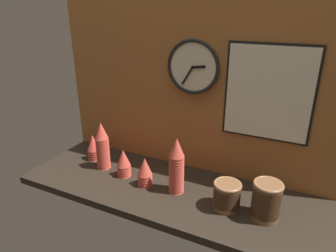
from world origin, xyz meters
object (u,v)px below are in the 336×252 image
bowl_stack_far_right (266,200)px  cup_stack_left (102,146)px  cup_stack_center_left (124,163)px  menu_board (268,94)px  cup_stack_far_left (93,147)px  bowl_stack_right (227,195)px  cup_stack_center_right (176,165)px  cup_stack_center (145,172)px  wall_clock (193,67)px

bowl_stack_far_right → cup_stack_left: bearing=176.8°
cup_stack_center_left → bowl_stack_far_right: (77.33, -2.73, 1.39)cm
bowl_stack_far_right → menu_board: 49.89cm
cup_stack_far_left → cup_stack_center_left: size_ratio=1.00×
bowl_stack_right → bowl_stack_far_right: 17.68cm
cup_stack_center_right → cup_stack_center: cup_stack_center_right is taller
cup_stack_far_left → wall_clock: wall_clock is taller
bowl_stack_far_right → wall_clock: size_ratio=0.63×
cup_stack_center_right → cup_stack_left: size_ratio=1.05×
cup_stack_center → cup_stack_center_left: (-15.50, 3.17, 0.00)cm
cup_stack_center_right → cup_stack_center_left: bearing=178.0°
bowl_stack_far_right → menu_board: menu_board is taller
cup_stack_center → wall_clock: bearing=61.8°
cup_stack_center → cup_stack_far_left: size_ratio=1.00×
menu_board → bowl_stack_right: bearing=-107.8°
menu_board → cup_stack_far_left: bearing=-170.2°
bowl_stack_right → bowl_stack_far_right: size_ratio=0.75×
cup_stack_far_left → menu_board: menu_board is taller
cup_stack_center_right → menu_board: bearing=36.0°
cup_stack_center_right → menu_board: menu_board is taller
cup_stack_left → cup_stack_center_left: cup_stack_left is taller
cup_stack_center_right → menu_board: (36.16, 26.26, 35.02)cm
cup_stack_center → wall_clock: (14.70, 27.39, 51.63)cm
cup_stack_far_left → bowl_stack_far_right: (105.23, -11.11, 1.39)cm
bowl_stack_right → cup_stack_center_left: bearing=176.7°
cup_stack_far_left → wall_clock: size_ratio=0.56×
cup_stack_center_right → cup_stack_left: cup_stack_center_right is taller
cup_stack_far_left → cup_stack_center_left: same height
cup_stack_left → bowl_stack_far_right: size_ratio=1.57×
cup_stack_center_right → cup_stack_far_left: size_ratio=1.86×
cup_stack_left → cup_stack_far_left: bearing=153.9°
cup_stack_center_right → bowl_stack_far_right: (44.52, -1.57, -5.54)cm
cup_stack_left → cup_stack_center: size_ratio=1.76×
bowl_stack_right → bowl_stack_far_right: bowl_stack_far_right is taller
menu_board → cup_stack_center_right: bearing=-144.0°
cup_stack_center_left → bowl_stack_right: bearing=-3.3°
cup_stack_far_left → wall_clock: bearing=15.2°
cup_stack_left → bowl_stack_right: bearing=-4.5°
cup_stack_center_left → cup_stack_left: bearing=170.9°
cup_stack_left → cup_stack_center_left: 17.29cm
cup_stack_center_left → wall_clock: 64.53cm
bowl_stack_far_right → cup_stack_center: bearing=-179.6°
cup_stack_center_left → menu_board: bearing=20.0°
cup_stack_far_left → bowl_stack_far_right: bowl_stack_far_right is taller
cup_stack_center → cup_stack_left: bearing=169.7°
cup_stack_left → cup_stack_center_right: bearing=-4.3°
cup_stack_center_right → menu_board: size_ratio=0.63×
cup_stack_center_right → cup_stack_center_left: size_ratio=1.86×
wall_clock → cup_stack_center: bearing=-118.2°
cup_stack_center → bowl_stack_right: size_ratio=1.19×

